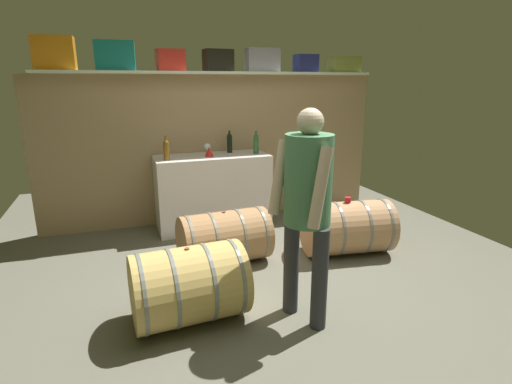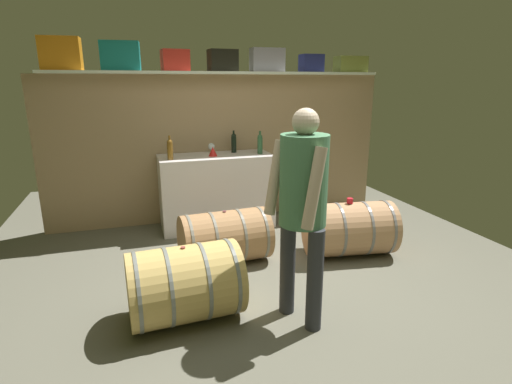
{
  "view_description": "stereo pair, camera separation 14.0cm",
  "coord_description": "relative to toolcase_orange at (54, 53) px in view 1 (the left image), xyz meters",
  "views": [
    {
      "loc": [
        -1.27,
        -2.82,
        1.83
      ],
      "look_at": [
        -0.03,
        0.68,
        0.8
      ],
      "focal_mm": 28.03,
      "sensor_mm": 36.0,
      "label": 1
    },
    {
      "loc": [
        -1.14,
        -2.86,
        1.83
      ],
      "look_at": [
        -0.03,
        0.68,
        0.8
      ],
      "focal_mm": 28.03,
      "sensor_mm": 36.0,
      "label": 2
    }
  ],
  "objects": [
    {
      "name": "toolcase_olive",
      "position": [
        3.61,
        0.0,
        -0.07
      ],
      "size": [
        0.42,
        0.29,
        0.21
      ],
      "primitive_type": "cube",
      "rotation": [
        0.0,
        0.0,
        -0.08
      ],
      "color": "olive",
      "rests_on": "high_shelf_board"
    },
    {
      "name": "tasting_cup",
      "position": [
        2.82,
        -1.51,
        -1.51
      ],
      "size": [
        0.06,
        0.06,
        0.05
      ],
      "primitive_type": "cylinder",
      "color": "red",
      "rests_on": "wine_barrel_near"
    },
    {
      "name": "wine_glass",
      "position": [
        1.63,
        -0.07,
        -1.1
      ],
      "size": [
        0.09,
        0.09,
        0.14
      ],
      "color": "white",
      "rests_on": "work_cabinet"
    },
    {
      "name": "toolcase_black",
      "position": [
        1.82,
        0.0,
        -0.05
      ],
      "size": [
        0.36,
        0.25,
        0.26
      ],
      "primitive_type": "cube",
      "rotation": [
        0.0,
        0.0,
        0.06
      ],
      "color": "black",
      "rests_on": "high_shelf_board"
    },
    {
      "name": "wine_bottle_dark",
      "position": [
        1.93,
        -0.07,
        -1.06
      ],
      "size": [
        0.07,
        0.07,
        0.28
      ],
      "color": "black",
      "rests_on": "work_cabinet"
    },
    {
      "name": "toolcase_teal",
      "position": [
        0.63,
        0.0,
        -0.02
      ],
      "size": [
        0.45,
        0.32,
        0.32
      ],
      "primitive_type": "cube",
      "rotation": [
        0.0,
        0.0,
        -0.08
      ],
      "color": "#167978",
      "rests_on": "high_shelf_board"
    },
    {
      "name": "red_funnel",
      "position": [
        1.62,
        -0.25,
        -1.13
      ],
      "size": [
        0.11,
        0.11,
        0.11
      ],
      "primitive_type": "cone",
      "color": "red",
      "rests_on": "work_cabinet"
    },
    {
      "name": "winemaker_pouring",
      "position": [
        1.83,
        -2.51,
        -1.11
      ],
      "size": [
        0.44,
        0.52,
        1.65
      ],
      "rotation": [
        0.0,
        0.0,
        1.94
      ],
      "color": "#2C2E33",
      "rests_on": "ground"
    },
    {
      "name": "ground_plane",
      "position": [
        1.81,
        -1.62,
        -2.13
      ],
      "size": [
        5.72,
        7.93,
        0.02
      ],
      "primitive_type": "cube",
      "color": "#5E5D4E"
    },
    {
      "name": "wine_bottle_amber",
      "position": [
        1.09,
        -0.34,
        -1.06
      ],
      "size": [
        0.07,
        0.07,
        0.29
      ],
      "color": "brown",
      "rests_on": "work_cabinet"
    },
    {
      "name": "high_shelf_board",
      "position": [
        1.81,
        0.0,
        -0.19
      ],
      "size": [
        4.15,
        0.4,
        0.03
      ],
      "primitive_type": "cube",
      "color": "silver",
      "rests_on": "back_wall_panel"
    },
    {
      "name": "toolcase_red",
      "position": [
        1.24,
        0.0,
        -0.05
      ],
      "size": [
        0.33,
        0.25,
        0.25
      ],
      "primitive_type": "cube",
      "rotation": [
        0.0,
        0.0,
        0.08
      ],
      "color": "red",
      "rests_on": "high_shelf_board"
    },
    {
      "name": "work_cabinet",
      "position": [
        1.66,
        -0.21,
        -1.65
      ],
      "size": [
        1.42,
        0.59,
        0.93
      ],
      "primitive_type": "cube",
      "color": "silver",
      "rests_on": "ground"
    },
    {
      "name": "wine_bottle_green",
      "position": [
        2.22,
        -0.26,
        -1.06
      ],
      "size": [
        0.07,
        0.07,
        0.29
      ],
      "color": "#2C5532",
      "rests_on": "work_cabinet"
    },
    {
      "name": "back_wall_panel",
      "position": [
        1.81,
        0.15,
        -1.17
      ],
      "size": [
        4.52,
        0.1,
        1.91
      ],
      "primitive_type": "cube",
      "color": "tan",
      "rests_on": "ground"
    },
    {
      "name": "wine_barrel_flank",
      "position": [
        0.98,
        -2.23,
        -1.82
      ],
      "size": [
        0.89,
        0.65,
        0.62
      ],
      "rotation": [
        0.0,
        0.0,
        0.06
      ],
      "color": "tan",
      "rests_on": "ground"
    },
    {
      "name": "toolcase_grey",
      "position": [
        2.4,
        0.0,
        -0.03
      ],
      "size": [
        0.43,
        0.2,
        0.29
      ],
      "primitive_type": "cube",
      "rotation": [
        0.0,
        0.0,
        0.01
      ],
      "color": "gray",
      "rests_on": "high_shelf_board"
    },
    {
      "name": "toolcase_orange",
      "position": [
        0.0,
        0.0,
        0.0
      ],
      "size": [
        0.42,
        0.26,
        0.35
      ],
      "primitive_type": "cube",
      "rotation": [
        0.0,
        0.0,
        -0.03
      ],
      "color": "orange",
      "rests_on": "high_shelf_board"
    },
    {
      "name": "toolcase_navy",
      "position": [
        3.02,
        0.0,
        -0.06
      ],
      "size": [
        0.29,
        0.24,
        0.23
      ],
      "primitive_type": "cube",
      "rotation": [
        0.0,
        0.0,
        -0.04
      ],
      "color": "navy",
      "rests_on": "high_shelf_board"
    },
    {
      "name": "wine_barrel_near",
      "position": [
        2.84,
        -1.51,
        -1.83
      ],
      "size": [
        1.0,
        0.7,
        0.59
      ],
      "rotation": [
        0.0,
        0.0,
        -0.15
      ],
      "color": "tan",
      "rests_on": "ground"
    },
    {
      "name": "wine_barrel_far",
      "position": [
        1.51,
        -1.31,
        -1.84
      ],
      "size": [
        0.93,
        0.61,
        0.56
      ],
      "rotation": [
        0.0,
        0.0,
        0.06
      ],
      "color": "#A3754B",
      "rests_on": "ground"
    }
  ]
}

